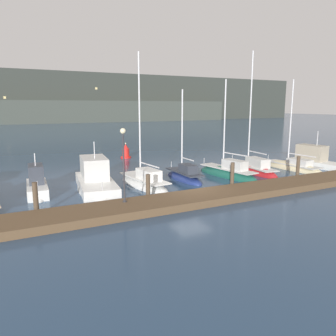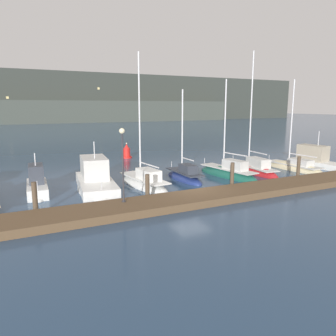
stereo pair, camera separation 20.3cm
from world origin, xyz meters
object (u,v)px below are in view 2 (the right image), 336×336
(sailboat_berth_5, at_px, (144,184))
(motorboat_berth_3, at_px, (37,188))
(motorboat_berth_4, at_px, (96,184))
(sailboat_berth_8, at_px, (252,170))
(dock_lamppost, at_px, (123,154))
(channel_buoy, at_px, (127,152))
(motorboat_berth_10, at_px, (316,163))
(sailboat_berth_9, at_px, (293,168))
(sailboat_berth_6, at_px, (185,177))
(sailboat_berth_7, at_px, (228,175))

(sailboat_berth_5, bearing_deg, motorboat_berth_3, 170.20)
(motorboat_berth_3, distance_m, motorboat_berth_4, 3.97)
(motorboat_berth_3, xyz_separation_m, sailboat_berth_8, (18.47, -0.60, -0.22))
(dock_lamppost, bearing_deg, channel_buoy, 70.14)
(channel_buoy, bearing_deg, motorboat_berth_10, -42.24)
(sailboat_berth_5, bearing_deg, channel_buoy, 75.98)
(motorboat_berth_4, distance_m, motorboat_berth_10, 21.99)
(motorboat_berth_4, distance_m, channel_buoy, 14.50)
(sailboat_berth_5, relative_size, channel_buoy, 5.83)
(motorboat_berth_4, height_order, channel_buoy, motorboat_berth_4)
(channel_buoy, distance_m, dock_lamppost, 19.59)
(sailboat_berth_8, xyz_separation_m, sailboat_berth_9, (4.26, -0.87, -0.05))
(sailboat_berth_6, distance_m, sailboat_berth_9, 11.48)
(motorboat_berth_4, distance_m, dock_lamppost, 6.22)
(sailboat_berth_9, bearing_deg, dock_lamppost, -166.34)
(sailboat_berth_7, relative_size, sailboat_berth_9, 0.98)
(sailboat_berth_6, height_order, dock_lamppost, sailboat_berth_6)
(sailboat_berth_8, height_order, motorboat_berth_10, sailboat_berth_8)
(sailboat_berth_7, height_order, channel_buoy, sailboat_berth_7)
(dock_lamppost, bearing_deg, sailboat_berth_5, 55.61)
(sailboat_berth_7, relative_size, sailboat_berth_8, 0.78)
(sailboat_berth_6, distance_m, channel_buoy, 12.94)
(sailboat_berth_5, distance_m, sailboat_berth_9, 15.31)
(sailboat_berth_8, xyz_separation_m, channel_buoy, (-7.66, 12.89, 0.50))
(sailboat_berth_6, xyz_separation_m, sailboat_berth_9, (11.45, -0.83, -0.07))
(sailboat_berth_8, distance_m, channel_buoy, 15.00)
(motorboat_berth_10, height_order, channel_buoy, motorboat_berth_10)
(sailboat_berth_9, bearing_deg, channel_buoy, 130.90)
(sailboat_berth_9, xyz_separation_m, motorboat_berth_10, (3.18, 0.05, 0.26))
(dock_lamppost, bearing_deg, motorboat_berth_3, 125.27)
(motorboat_berth_3, height_order, sailboat_berth_9, sailboat_berth_9)
(motorboat_berth_3, relative_size, dock_lamppost, 1.09)
(sailboat_berth_7, xyz_separation_m, sailboat_berth_9, (7.54, -0.15, -0.05))
(sailboat_berth_5, xyz_separation_m, dock_lamppost, (-3.21, -4.69, 3.12))
(motorboat_berth_4, relative_size, sailboat_berth_5, 0.74)
(sailboat_berth_9, bearing_deg, motorboat_berth_4, 176.99)
(channel_buoy, relative_size, dock_lamppost, 0.42)
(motorboat_berth_4, bearing_deg, dock_lamppost, -87.11)
(sailboat_berth_6, bearing_deg, motorboat_berth_10, -3.06)
(motorboat_berth_10, xyz_separation_m, dock_lamppost, (-21.69, -4.55, 2.93))
(motorboat_berth_3, relative_size, sailboat_berth_5, 0.45)
(motorboat_berth_3, xyz_separation_m, channel_buoy, (10.82, 12.29, 0.28))
(sailboat_berth_6, relative_size, sailboat_berth_9, 0.86)
(sailboat_berth_8, bearing_deg, channel_buoy, 120.71)
(sailboat_berth_9, relative_size, channel_buoy, 5.11)
(sailboat_berth_7, bearing_deg, sailboat_berth_8, 12.49)
(dock_lamppost, bearing_deg, motorboat_berth_10, 11.85)
(motorboat_berth_4, relative_size, sailboat_berth_6, 0.99)
(sailboat_berth_5, distance_m, sailboat_berth_6, 3.91)
(sailboat_berth_7, relative_size, dock_lamppost, 2.09)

